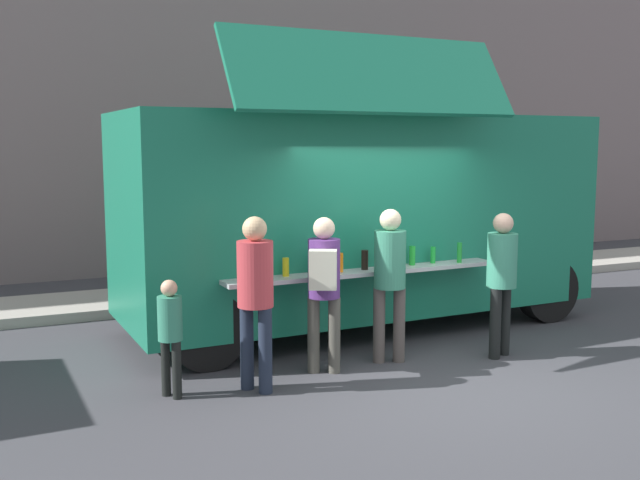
% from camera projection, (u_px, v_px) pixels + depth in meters
% --- Properties ---
extents(ground_plane, '(60.00, 60.00, 0.00)m').
position_uv_depth(ground_plane, '(443.00, 379.00, 7.87)').
color(ground_plane, '#38383D').
extents(curb_strip, '(28.00, 1.60, 0.15)m').
position_uv_depth(curb_strip, '(43.00, 309.00, 10.87)').
color(curb_strip, '#9E998E').
rests_on(curb_strip, ground).
extents(building_behind, '(32.00, 2.40, 8.91)m').
position_uv_depth(building_behind, '(72.00, 45.00, 14.23)').
color(building_behind, slate).
rests_on(building_behind, ground).
extents(food_truck_main, '(6.53, 3.05, 3.79)m').
position_uv_depth(food_truck_main, '(362.00, 213.00, 9.95)').
color(food_truck_main, '#187253').
rests_on(food_truck_main, ground).
extents(trash_bin, '(0.60, 0.60, 1.00)m').
position_uv_depth(trash_bin, '(499.00, 251.00, 13.89)').
color(trash_bin, '#2D5E38').
rests_on(trash_bin, ground).
extents(customer_front_ordering, '(0.36, 0.36, 1.79)m').
position_uv_depth(customer_front_ordering, '(390.00, 272.00, 8.34)').
color(customer_front_ordering, '#4E4642').
rests_on(customer_front_ordering, ground).
extents(customer_mid_with_backpack, '(0.47, 0.57, 1.73)m').
position_uv_depth(customer_mid_with_backpack, '(324.00, 279.00, 7.91)').
color(customer_mid_with_backpack, '#4D4B42').
rests_on(customer_mid_with_backpack, ground).
extents(customer_rear_waiting, '(0.37, 0.37, 1.80)m').
position_uv_depth(customer_rear_waiting, '(255.00, 288.00, 7.34)').
color(customer_rear_waiting, '#1D2536').
rests_on(customer_rear_waiting, ground).
extents(customer_extra_browsing, '(0.35, 0.35, 1.72)m').
position_uv_depth(customer_extra_browsing, '(502.00, 272.00, 8.56)').
color(customer_extra_browsing, black).
rests_on(customer_extra_browsing, ground).
extents(child_near_queue, '(0.24, 0.24, 1.19)m').
position_uv_depth(child_near_queue, '(170.00, 328.00, 7.20)').
color(child_near_queue, black).
rests_on(child_near_queue, ground).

